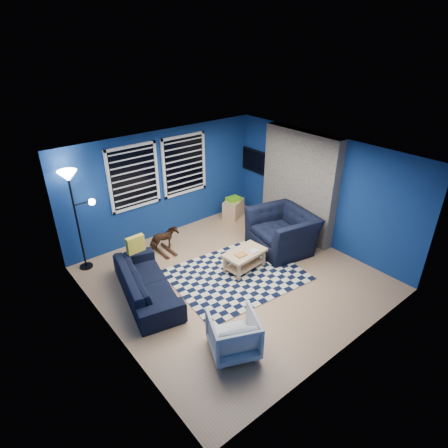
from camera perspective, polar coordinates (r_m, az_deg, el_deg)
name	(u,v)px	position (r m, az deg, el deg)	size (l,w,h in m)	color
floor	(234,278)	(7.59, 1.49, -8.23)	(5.00, 5.00, 0.00)	tan
ceiling	(236,158)	(6.44, 1.77, 10.05)	(5.00, 5.00, 0.00)	white
wall_back	(164,184)	(8.80, -9.07, 6.05)	(5.00, 5.00, 0.00)	navy
wall_left	(106,272)	(5.84, -17.52, -7.05)	(5.00, 5.00, 0.00)	navy
wall_right	(320,190)	(8.62, 14.42, 5.03)	(5.00, 5.00, 0.00)	navy
fireplace	(298,187)	(8.81, 11.26, 5.52)	(0.65, 2.00, 2.50)	gray
window_left	(134,177)	(8.32, -13.56, 6.91)	(1.17, 0.06, 1.42)	black
window_right	(184,165)	(8.91, -6.05, 8.94)	(1.17, 0.06, 1.42)	black
tv	(257,162)	(9.76, 4.98, 9.43)	(0.07, 1.00, 0.58)	black
rug	(237,275)	(7.66, 1.93, -7.75)	(2.50, 2.00, 0.02)	black
sofa	(147,282)	(7.11, -11.71, -8.70)	(0.80, 2.06, 0.60)	black
armchair_big	(282,231)	(8.42, 8.88, -1.07)	(1.18, 1.36, 0.88)	black
armchair_bent	(233,334)	(5.92, 1.43, -16.41)	(0.72, 0.74, 0.67)	gray
rocking_horse	(164,239)	(8.32, -9.12, -2.31)	(0.63, 0.29, 0.53)	#422215
coffee_table	(245,257)	(7.69, 3.17, -4.98)	(0.92, 0.58, 0.44)	tan
cabinet	(233,208)	(9.82, 1.43, 2.41)	(0.67, 0.58, 0.56)	tan
floor_lamp	(72,190)	(7.64, -22.15, 4.83)	(0.58, 0.36, 2.13)	black
throw_pillow	(135,244)	(7.38, -13.34, -3.04)	(0.36, 0.11, 0.34)	gold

